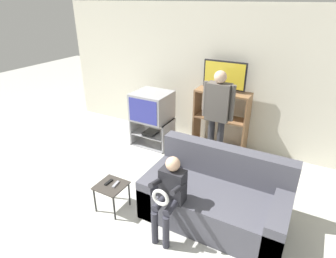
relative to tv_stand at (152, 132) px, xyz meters
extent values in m
cube|color=silver|center=(0.76, 0.75, 1.03)|extent=(6.40, 0.06, 2.60)
cube|color=#939399|center=(0.00, 0.01, -0.26)|extent=(0.76, 0.49, 0.02)
cube|color=#939399|center=(0.00, 0.01, -0.02)|extent=(0.73, 0.49, 0.02)
cube|color=#939399|center=(0.00, 0.01, 0.27)|extent=(0.76, 0.49, 0.02)
cube|color=#939399|center=(-0.36, 0.01, 0.00)|extent=(0.03, 0.49, 0.55)
cube|color=#939399|center=(0.36, 0.01, 0.00)|extent=(0.03, 0.49, 0.55)
cube|color=black|center=(0.00, -0.06, 0.01)|extent=(0.24, 0.28, 0.05)
cube|color=#9E9EA3|center=(0.01, 0.00, 0.54)|extent=(0.66, 0.63, 0.52)
cube|color=#333899|center=(0.01, -0.32, 0.54)|extent=(0.58, 0.01, 0.44)
cube|color=#8E6642|center=(0.72, 0.50, 0.30)|extent=(0.03, 0.36, 1.14)
cube|color=#8E6642|center=(1.68, 0.50, 0.30)|extent=(0.03, 0.36, 1.14)
cube|color=#8E6642|center=(1.20, 0.50, -0.26)|extent=(0.93, 0.36, 0.03)
cube|color=#8E6642|center=(1.20, 0.50, 0.36)|extent=(0.93, 0.36, 0.03)
cube|color=#8E6642|center=(1.20, 0.50, 0.86)|extent=(0.93, 0.36, 0.03)
cube|color=#9E7A4C|center=(1.03, 0.44, 0.48)|extent=(0.18, 0.04, 0.22)
cube|color=black|center=(1.19, 0.52, 0.89)|extent=(0.27, 0.20, 0.04)
cube|color=black|center=(1.19, 0.52, 1.16)|extent=(0.77, 0.04, 0.50)
cube|color=yellow|center=(1.19, 0.50, 1.16)|extent=(0.72, 0.01, 0.45)
cylinder|color=#B7B7BC|center=(0.87, -0.67, 0.00)|extent=(0.16, 0.15, 0.56)
cylinder|color=#B7B7BC|center=(1.09, -0.67, 0.00)|extent=(0.16, 0.15, 0.56)
cylinder|color=#B7B7BC|center=(0.87, -0.45, 0.00)|extent=(0.16, 0.15, 0.56)
cylinder|color=#B7B7BC|center=(1.09, -0.45, 0.00)|extent=(0.16, 0.15, 0.56)
cylinder|color=#333338|center=(0.98, -0.56, 0.29)|extent=(0.33, 0.33, 0.02)
cube|color=#38332D|center=(0.50, -1.86, 0.11)|extent=(0.38, 0.38, 0.02)
cylinder|color=black|center=(0.34, -2.02, -0.09)|extent=(0.02, 0.02, 0.37)
cylinder|color=black|center=(0.67, -2.02, -0.09)|extent=(0.02, 0.02, 0.37)
cylinder|color=black|center=(0.34, -1.69, -0.09)|extent=(0.02, 0.02, 0.37)
cylinder|color=black|center=(0.67, -1.69, -0.09)|extent=(0.02, 0.02, 0.37)
cube|color=black|center=(0.44, -1.83, 0.13)|extent=(0.04, 0.14, 0.02)
cube|color=gray|center=(0.56, -1.83, 0.13)|extent=(0.05, 0.15, 0.02)
cube|color=#4C4C56|center=(1.80, -1.38, -0.05)|extent=(1.79, 0.94, 0.45)
cube|color=#4C4C56|center=(1.80, -1.01, 0.40)|extent=(1.79, 0.20, 0.45)
cube|color=#4C4C56|center=(1.01, -1.38, 0.01)|extent=(0.22, 0.94, 0.57)
cube|color=#4C4C56|center=(2.58, -1.38, 0.01)|extent=(0.22, 0.94, 0.57)
cylinder|color=#2D2D33|center=(1.22, -0.06, 0.14)|extent=(0.11, 0.11, 0.83)
cylinder|color=#2D2D33|center=(1.39, -0.06, 0.14)|extent=(0.11, 0.11, 0.83)
cube|color=#5B5651|center=(1.31, -0.06, 0.87)|extent=(0.38, 0.20, 0.62)
cylinder|color=#5B5651|center=(1.08, -0.06, 0.88)|extent=(0.08, 0.08, 0.59)
cylinder|color=#5B5651|center=(1.54, -0.06, 0.88)|extent=(0.08, 0.08, 0.59)
sphere|color=beige|center=(1.31, -0.06, 1.28)|extent=(0.20, 0.20, 0.20)
cylinder|color=#2D2D38|center=(1.32, -2.09, -0.05)|extent=(0.08, 0.08, 0.45)
cylinder|color=#2D2D38|center=(1.47, -2.09, -0.05)|extent=(0.08, 0.08, 0.45)
cylinder|color=#2D2D38|center=(1.32, -1.94, 0.22)|extent=(0.09, 0.30, 0.09)
cylinder|color=#2D2D38|center=(1.47, -1.94, 0.22)|extent=(0.09, 0.30, 0.09)
cube|color=#232328|center=(1.40, -1.79, 0.39)|extent=(0.30, 0.17, 0.42)
cylinder|color=#232328|center=(1.26, -1.92, 0.47)|extent=(0.06, 0.31, 0.14)
cylinder|color=#232328|center=(1.53, -1.92, 0.47)|extent=(0.06, 0.31, 0.14)
sphere|color=#DBAD89|center=(1.40, -1.79, 0.69)|extent=(0.17, 0.17, 0.17)
torus|color=white|center=(1.40, -2.08, 0.41)|extent=(0.21, 0.04, 0.21)
camera|label=1|loc=(2.65, -4.18, 2.40)|focal=30.00mm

